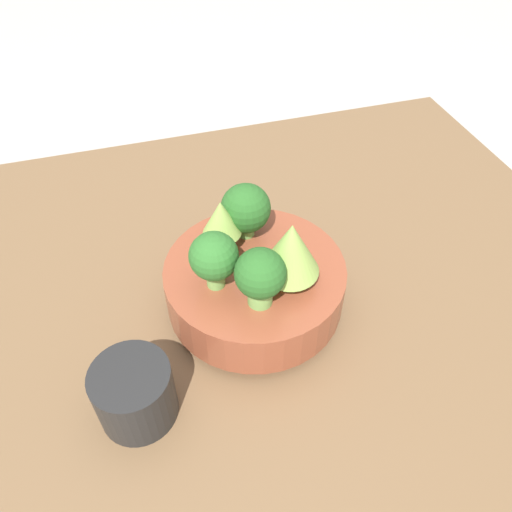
{
  "coord_description": "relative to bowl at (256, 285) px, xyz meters",
  "views": [
    {
      "loc": [
        -0.12,
        -0.45,
        0.57
      ],
      "look_at": [
        0.0,
        -0.04,
        0.14
      ],
      "focal_mm": 35.0,
      "sensor_mm": 36.0,
      "label": 1
    }
  ],
  "objects": [
    {
      "name": "broccoli_floret_back",
      "position": [
        0.0,
        0.06,
        0.08
      ],
      "size": [
        0.06,
        0.06,
        0.08
      ],
      "color": "#6BA34C",
      "rests_on": "bowl"
    },
    {
      "name": "table",
      "position": [
        -0.0,
        0.04,
        -0.06
      ],
      "size": [
        1.07,
        0.83,
        0.04
      ],
      "color": "brown",
      "rests_on": "ground_plane"
    },
    {
      "name": "romanesco_piece_near",
      "position": [
        0.03,
        -0.03,
        0.09
      ],
      "size": [
        0.07,
        0.07,
        0.09
      ],
      "color": "#609347",
      "rests_on": "bowl"
    },
    {
      "name": "bowl",
      "position": [
        0.0,
        0.0,
        0.0
      ],
      "size": [
        0.23,
        0.23,
        0.08
      ],
      "color": "brown",
      "rests_on": "table"
    },
    {
      "name": "ground_plane",
      "position": [
        -0.0,
        0.04,
        -0.08
      ],
      "size": [
        6.0,
        6.0,
        0.0
      ],
      "primitive_type": "plane",
      "color": "#ADA89E"
    },
    {
      "name": "broccoli_floret_front",
      "position": [
        -0.01,
        -0.05,
        0.08
      ],
      "size": [
        0.06,
        0.06,
        0.08
      ],
      "color": "#7AB256",
      "rests_on": "bowl"
    },
    {
      "name": "romanesco_piece_far",
      "position": [
        -0.03,
        0.05,
        0.08
      ],
      "size": [
        0.05,
        0.05,
        0.08
      ],
      "color": "#7AB256",
      "rests_on": "bowl"
    },
    {
      "name": "cup",
      "position": [
        -0.17,
        -0.11,
        -0.01
      ],
      "size": [
        0.09,
        0.09,
        0.08
      ],
      "color": "black",
      "rests_on": "table"
    },
    {
      "name": "broccoli_floret_left",
      "position": [
        -0.05,
        -0.01,
        0.08
      ],
      "size": [
        0.06,
        0.06,
        0.08
      ],
      "color": "#7AB256",
      "rests_on": "bowl"
    }
  ]
}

